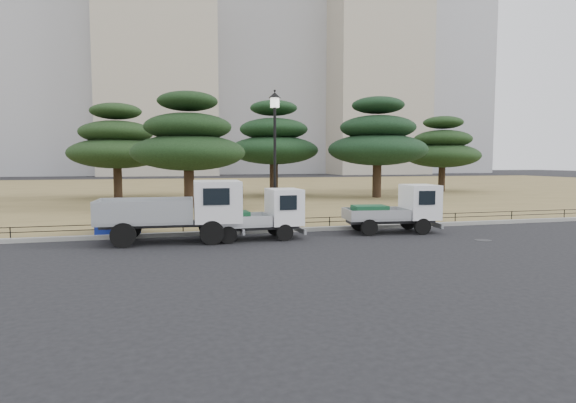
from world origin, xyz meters
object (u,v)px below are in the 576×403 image
object	(u,v)px
truck_kei_front	(262,214)
street_lamp	(275,137)
truck_large	(180,208)
truck_kei_rear	(398,209)
tarp_pile	(119,221)

from	to	relation	value
truck_kei_front	street_lamp	size ratio (longest dim) A/B	0.64
truck_large	street_lamp	size ratio (longest dim) A/B	0.92
truck_large	truck_kei_rear	size ratio (longest dim) A/B	1.33
tarp_pile	street_lamp	bearing A→B (deg)	-4.03
truck_large	truck_kei_front	world-z (taller)	truck_large
truck_kei_rear	tarp_pile	world-z (taller)	truck_kei_rear
truck_large	truck_kei_rear	world-z (taller)	truck_large
truck_kei_rear	truck_large	bearing A→B (deg)	-173.59
truck_kei_front	truck_kei_rear	world-z (taller)	truck_kei_rear
street_lamp	truck_kei_rear	bearing A→B (deg)	-17.72
truck_kei_rear	street_lamp	size ratio (longest dim) A/B	0.70
truck_large	truck_kei_front	distance (m)	2.97
truck_kei_front	tarp_pile	xyz separation A→B (m)	(-5.19, 2.12, -0.33)
truck_large	street_lamp	world-z (taller)	street_lamp
truck_large	tarp_pile	bearing A→B (deg)	142.10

